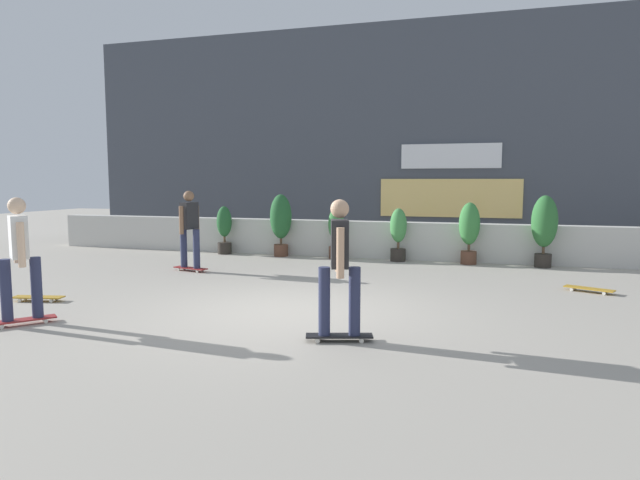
{
  "coord_description": "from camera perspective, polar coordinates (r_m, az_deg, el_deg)",
  "views": [
    {
      "loc": [
        2.77,
        -7.57,
        1.92
      ],
      "look_at": [
        0.0,
        1.5,
        0.9
      ],
      "focal_mm": 31.4,
      "sensor_mm": 36.0,
      "label": 1
    }
  ],
  "objects": [
    {
      "name": "skater_far_right",
      "position": [
        12.04,
        -13.15,
        1.32
      ],
      "size": [
        0.82,
        0.55,
        1.7
      ],
      "color": "maroon",
      "rests_on": "ground"
    },
    {
      "name": "skateboard_near_camera",
      "position": [
        10.0,
        -26.79,
        -5.24
      ],
      "size": [
        0.82,
        0.37,
        0.08
      ],
      "color": "#BF8C26",
      "rests_on": "ground"
    },
    {
      "name": "potted_plant_1",
      "position": [
        14.09,
        -4.01,
        2.03
      ],
      "size": [
        0.54,
        0.54,
        1.56
      ],
      "color": "brown",
      "rests_on": "ground"
    },
    {
      "name": "ground_plane",
      "position": [
        8.29,
        -3.06,
        -7.27
      ],
      "size": [
        48.0,
        48.0,
        0.0
      ],
      "primitive_type": "plane",
      "color": "#A8A093"
    },
    {
      "name": "skater_mid_plaza",
      "position": [
        8.35,
        -28.29,
        -1.33
      ],
      "size": [
        0.65,
        0.75,
        1.7
      ],
      "color": "maroon",
      "rests_on": "ground"
    },
    {
      "name": "planter_wall",
      "position": [
        13.93,
        5.42,
        0.05
      ],
      "size": [
        18.0,
        0.4,
        0.9
      ],
      "primitive_type": "cube",
      "color": "beige",
      "rests_on": "ground"
    },
    {
      "name": "skateboard_aside",
      "position": [
        10.68,
        25.74,
        -4.5
      ],
      "size": [
        0.81,
        0.52,
        0.08
      ],
      "color": "#BF8C26",
      "rests_on": "ground"
    },
    {
      "name": "building_backdrop",
      "position": [
        17.83,
        8.15,
        10.35
      ],
      "size": [
        20.0,
        2.08,
        6.5
      ],
      "color": "#424751",
      "rests_on": "ground"
    },
    {
      "name": "skater_far_left",
      "position": [
        6.6,
        2.01,
        -2.4
      ],
      "size": [
        0.82,
        0.54,
        1.7
      ],
      "color": "black",
      "rests_on": "ground"
    },
    {
      "name": "potted_plant_4",
      "position": [
        13.17,
        14.97,
        1.1
      ],
      "size": [
        0.47,
        0.47,
        1.41
      ],
      "color": "brown",
      "rests_on": "ground"
    },
    {
      "name": "potted_plant_3",
      "position": [
        13.34,
        7.99,
        0.77
      ],
      "size": [
        0.39,
        0.39,
        1.26
      ],
      "color": "#2D2823",
      "rests_on": "ground"
    },
    {
      "name": "potted_plant_5",
      "position": [
        13.21,
        21.9,
        1.4
      ],
      "size": [
        0.56,
        0.56,
        1.59
      ],
      "color": "#2D2823",
      "rests_on": "ground"
    },
    {
      "name": "potted_plant_2",
      "position": [
        13.66,
        1.66,
        0.91
      ],
      "size": [
        0.39,
        0.39,
        1.25
      ],
      "color": "brown",
      "rests_on": "ground"
    },
    {
      "name": "potted_plant_0",
      "position": [
        14.75,
        -9.73,
        1.21
      ],
      "size": [
        0.39,
        0.39,
        1.24
      ],
      "color": "#2D2823",
      "rests_on": "ground"
    }
  ]
}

